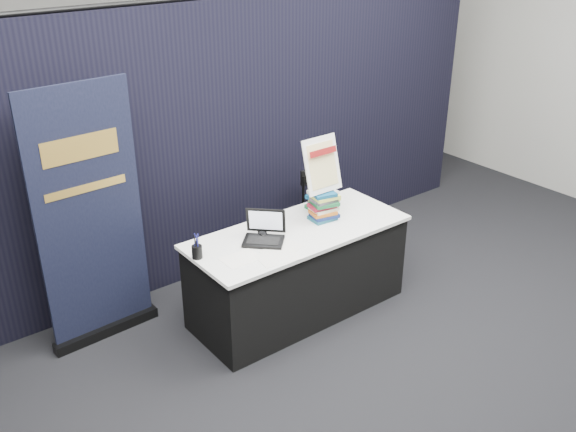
# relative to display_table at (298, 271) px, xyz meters

# --- Properties ---
(floor) EXTENTS (8.00, 8.00, 0.00)m
(floor) POSITION_rel_display_table_xyz_m (0.00, -0.55, -0.38)
(floor) COLOR black
(floor) RESTS_ON ground
(wall_back) EXTENTS (8.00, 0.02, 3.50)m
(wall_back) POSITION_rel_display_table_xyz_m (0.00, 3.45, 1.37)
(wall_back) COLOR #A2A099
(wall_back) RESTS_ON floor
(drape_partition) EXTENTS (6.00, 0.08, 2.40)m
(drape_partition) POSITION_rel_display_table_xyz_m (0.00, 1.05, 0.82)
(drape_partition) COLOR black
(drape_partition) RESTS_ON floor
(display_table) EXTENTS (1.80, 0.75, 0.75)m
(display_table) POSITION_rel_display_table_xyz_m (0.00, 0.00, 0.00)
(display_table) COLOR black
(display_table) RESTS_ON floor
(laptop) EXTENTS (0.37, 0.42, 0.23)m
(laptop) POSITION_rel_display_table_xyz_m (-0.34, 0.04, 0.43)
(laptop) COLOR black
(laptop) RESTS_ON display_table
(mouse) EXTENTS (0.11, 0.13, 0.04)m
(mouse) POSITION_rel_display_table_xyz_m (-0.28, 0.10, 0.39)
(mouse) COLOR black
(mouse) RESTS_ON display_table
(brochure_left) EXTENTS (0.27, 0.19, 0.00)m
(brochure_left) POSITION_rel_display_table_xyz_m (-0.62, -0.10, 0.38)
(brochure_left) COLOR white
(brochure_left) RESTS_ON display_table
(brochure_mid) EXTENTS (0.33, 0.25, 0.00)m
(brochure_mid) POSITION_rel_display_table_xyz_m (-0.39, -0.26, 0.38)
(brochure_mid) COLOR white
(brochure_mid) RESTS_ON display_table
(brochure_right) EXTENTS (0.34, 0.27, 0.00)m
(brochure_right) POSITION_rel_display_table_xyz_m (-0.29, -0.17, 0.38)
(brochure_right) COLOR white
(brochure_right) RESTS_ON display_table
(pen_cup) EXTENTS (0.08, 0.08, 0.10)m
(pen_cup) POSITION_rel_display_table_xyz_m (-0.86, 0.10, 0.42)
(pen_cup) COLOR black
(pen_cup) RESTS_ON display_table
(book_stack_tall) EXTENTS (0.22, 0.18, 0.24)m
(book_stack_tall) POSITION_rel_display_table_xyz_m (0.28, 0.03, 0.50)
(book_stack_tall) COLOR #1A5465
(book_stack_tall) RESTS_ON display_table
(book_stack_short) EXTENTS (0.23, 0.18, 0.16)m
(book_stack_short) POSITION_rel_display_table_xyz_m (0.43, 0.20, 0.46)
(book_stack_short) COLOR #1A6235
(book_stack_short) RESTS_ON display_table
(info_sign) EXTENTS (0.34, 0.16, 0.46)m
(info_sign) POSITION_rel_display_table_xyz_m (0.28, 0.06, 0.84)
(info_sign) COLOR black
(info_sign) RESTS_ON book_stack_tall
(pullup_banner) EXTENTS (0.86, 0.14, 2.01)m
(pullup_banner) POSITION_rel_display_table_xyz_m (-1.41, 0.67, 0.51)
(pullup_banner) COLOR black
(pullup_banner) RESTS_ON floor
(stacking_chair) EXTENTS (0.46, 0.47, 0.85)m
(stacking_chair) POSITION_rel_display_table_xyz_m (0.82, 0.58, 0.10)
(stacking_chair) COLOR black
(stacking_chair) RESTS_ON floor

